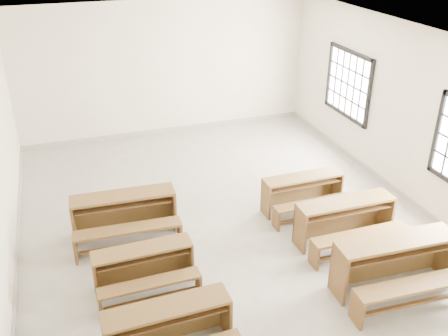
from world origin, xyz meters
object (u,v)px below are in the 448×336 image
object	(u,v)px
desk_set_1	(144,265)
desk_set_4	(346,219)
desk_set_3	(397,261)
desk_set_5	(304,191)
desk_set_0	(169,328)
desk_set_2	(125,213)

from	to	relation	value
desk_set_1	desk_set_4	xyz separation A→B (m)	(3.34, 0.06, 0.06)
desk_set_3	desk_set_5	size ratio (longest dim) A/B	1.22
desk_set_0	desk_set_2	distance (m)	2.72
desk_set_0	desk_set_1	xyz separation A→B (m)	(-0.05, 1.33, -0.03)
desk_set_3	desk_set_4	distance (m)	1.26
desk_set_4	desk_set_1	bearing A→B (deg)	-178.62
desk_set_0	desk_set_4	world-z (taller)	desk_set_4
desk_set_1	desk_set_4	size ratio (longest dim) A/B	0.87
desk_set_3	desk_set_1	bearing A→B (deg)	163.39
desk_set_4	desk_set_3	bearing A→B (deg)	-87.47
desk_set_5	desk_set_0	bearing A→B (deg)	-141.73
desk_set_0	desk_set_3	xyz separation A→B (m)	(3.34, 0.13, 0.06)
desk_set_2	desk_set_4	distance (m)	3.64
desk_set_5	desk_set_4	bearing A→B (deg)	-80.74
desk_set_0	desk_set_3	world-z (taller)	desk_set_3
desk_set_1	desk_set_4	distance (m)	3.34
desk_set_2	desk_set_4	bearing A→B (deg)	-18.39
desk_set_3	desk_set_5	bearing A→B (deg)	98.80
desk_set_2	desk_set_4	xyz separation A→B (m)	(3.39, -1.33, -0.02)
desk_set_0	desk_set_5	xyz separation A→B (m)	(3.09, 2.50, -0.02)
desk_set_1	desk_set_4	world-z (taller)	desk_set_4
desk_set_0	desk_set_1	bearing A→B (deg)	90.90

